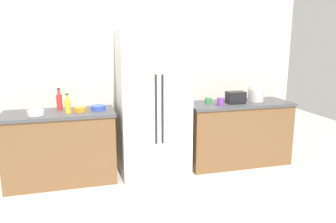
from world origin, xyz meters
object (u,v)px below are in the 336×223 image
(cup_b, at_px, (208,101))
(rice_cooker, at_px, (256,92))
(bowl_a, at_px, (80,110))
(bowl_b, at_px, (98,108))
(bowl_c, at_px, (36,113))
(bottle_a, at_px, (59,101))
(cup_a, at_px, (221,102))
(refrigerator, at_px, (153,104))
(bottle_b, at_px, (68,106))
(toaster, at_px, (236,98))

(cup_b, bearing_deg, rice_cooker, -3.04)
(rice_cooker, xyz_separation_m, bowl_a, (-2.44, -0.06, -0.11))
(bowl_b, bearing_deg, bowl_c, -173.81)
(bottle_a, xyz_separation_m, bowl_c, (-0.26, -0.21, -0.08))
(bottle_a, bearing_deg, cup_b, -1.98)
(bowl_b, bearing_deg, cup_a, -4.63)
(rice_cooker, height_order, bottle_a, rice_cooker)
(bowl_a, height_order, bowl_b, bowl_b)
(bottle_a, bearing_deg, bowl_c, -140.76)
(bowl_b, height_order, bowl_c, bowl_b)
(bowl_b, bearing_deg, cup_b, 2.52)
(cup_a, distance_m, bowl_a, 1.82)
(cup_b, height_order, bowl_b, cup_b)
(refrigerator, distance_m, bowl_b, 0.70)
(refrigerator, height_order, bowl_b, refrigerator)
(rice_cooker, height_order, bottle_b, rice_cooker)
(toaster, relative_size, cup_a, 2.34)
(refrigerator, height_order, bowl_a, refrigerator)
(rice_cooker, relative_size, bottle_b, 1.20)
(bottle_b, bearing_deg, rice_cooker, 2.14)
(bowl_a, bearing_deg, bottle_b, -165.01)
(bottle_b, relative_size, cup_a, 2.23)
(refrigerator, relative_size, rice_cooker, 6.66)
(refrigerator, height_order, rice_cooker, refrigerator)
(toaster, xyz_separation_m, bottle_b, (-2.23, -0.02, 0.01))
(bottle_a, bearing_deg, rice_cooker, -2.27)
(bottle_b, relative_size, cup_b, 2.52)
(cup_a, bearing_deg, bowl_a, 176.88)
(cup_a, bearing_deg, bowl_b, 175.37)
(rice_cooker, bearing_deg, toaster, -168.41)
(refrigerator, height_order, cup_a, refrigerator)
(toaster, relative_size, bowl_a, 1.68)
(refrigerator, bearing_deg, bowl_b, 177.52)
(cup_b, distance_m, bowl_c, 2.23)
(refrigerator, relative_size, cup_a, 17.76)
(refrigerator, xyz_separation_m, bowl_b, (-0.70, 0.03, -0.01))
(toaster, height_order, cup_b, toaster)
(rice_cooker, height_order, cup_a, rice_cooker)
(toaster, xyz_separation_m, cup_a, (-0.26, -0.09, -0.03))
(cup_a, bearing_deg, cup_b, 116.25)
(cup_a, xyz_separation_m, bowl_a, (-1.82, 0.10, -0.03))
(cup_b, relative_size, bowl_a, 0.63)
(refrigerator, bearing_deg, cup_b, 6.82)
(cup_a, relative_size, bowl_a, 0.72)
(refrigerator, bearing_deg, bottle_b, -177.95)
(rice_cooker, bearing_deg, bottle_a, 177.73)
(bottle_b, relative_size, bowl_c, 1.22)
(bottle_a, xyz_separation_m, bottle_b, (0.10, -0.20, -0.02))
(refrigerator, xyz_separation_m, bowl_a, (-0.92, -0.00, -0.02))
(bottle_a, distance_m, cup_b, 1.97)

